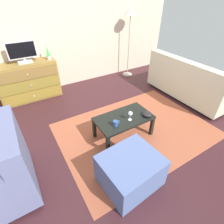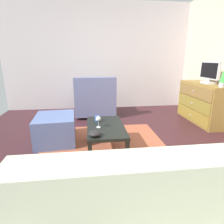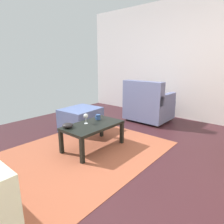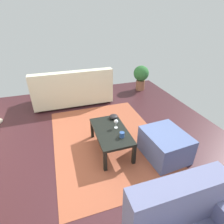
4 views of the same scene
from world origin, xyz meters
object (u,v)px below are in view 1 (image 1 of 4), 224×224
object	(u,v)px
standing_lamp	(130,18)
ottoman	(130,171)
coffee_table	(124,120)
tv	(22,52)
wine_glass	(130,114)
dresser	(29,81)
lava_lamp	(48,53)
mug	(116,123)
bowl_decorative	(147,114)
couch_large	(188,83)

from	to	relation	value
standing_lamp	ottoman	bearing A→B (deg)	-124.89
coffee_table	ottoman	xyz separation A→B (m)	(-0.42, -0.77, -0.12)
tv	wine_glass	xyz separation A→B (m)	(1.07, -2.26, -0.53)
dresser	lava_lamp	distance (m)	0.76
lava_lamp	mug	bearing A→B (deg)	-81.50
mug	ottoman	size ratio (longest dim) A/B	0.16
coffee_table	wine_glass	world-z (taller)	wine_glass
tv	mug	xyz separation A→B (m)	(0.81, -2.27, -0.60)
bowl_decorative	ottoman	xyz separation A→B (m)	(-0.76, -0.60, -0.20)
wine_glass	standing_lamp	bearing A→B (deg)	55.15
lava_lamp	couch_large	bearing A→B (deg)	-34.02
couch_large	ottoman	bearing A→B (deg)	-155.21
mug	ottoman	xyz separation A→B (m)	(-0.20, -0.66, -0.21)
coffee_table	bowl_decorative	xyz separation A→B (m)	(0.34, -0.16, 0.08)
wine_glass	dresser	bearing A→B (deg)	116.49
bowl_decorative	coffee_table	bearing A→B (deg)	154.77
wine_glass	mug	world-z (taller)	wine_glass
tv	bowl_decorative	size ratio (longest dim) A/B	3.65
wine_glass	coffee_table	bearing A→B (deg)	113.86
mug	coffee_table	bearing A→B (deg)	25.71
tv	bowl_decorative	bearing A→B (deg)	-59.49
wine_glass	ottoman	xyz separation A→B (m)	(-0.46, -0.66, -0.29)
couch_large	standing_lamp	xyz separation A→B (m)	(-0.45, 1.73, 1.14)
tv	coffee_table	xyz separation A→B (m)	(1.03, -2.16, -0.70)
mug	lava_lamp	bearing A→B (deg)	98.50
dresser	wine_glass	distance (m)	2.50
mug	standing_lamp	world-z (taller)	standing_lamp
wine_glass	mug	size ratio (longest dim) A/B	1.38
dresser	wine_glass	world-z (taller)	dresser
coffee_table	tv	bearing A→B (deg)	115.39
coffee_table	lava_lamp	bearing A→B (deg)	104.66
wine_glass	mug	xyz separation A→B (m)	(-0.26, -0.00, -0.07)
tv	wine_glass	size ratio (longest dim) A/B	3.56
dresser	ottoman	distance (m)	2.98
wine_glass	lava_lamp	bearing A→B (deg)	105.12
couch_large	bowl_decorative	bearing A→B (deg)	-162.72
ottoman	standing_lamp	size ratio (longest dim) A/B	0.40
lava_lamp	standing_lamp	world-z (taller)	standing_lamp
bowl_decorative	couch_large	world-z (taller)	couch_large
bowl_decorative	lava_lamp	bearing A→B (deg)	111.55
wine_glass	ottoman	size ratio (longest dim) A/B	0.22
coffee_table	standing_lamp	bearing A→B (deg)	53.05
lava_lamp	tv	bearing A→B (deg)	171.95
lava_lamp	coffee_table	world-z (taller)	lava_lamp
dresser	bowl_decorative	xyz separation A→B (m)	(1.41, -2.30, 0.02)
wine_glass	bowl_decorative	size ratio (longest dim) A/B	1.03
coffee_table	couch_large	distance (m)	2.05
standing_lamp	coffee_table	bearing A→B (deg)	-126.95
bowl_decorative	mug	bearing A→B (deg)	174.32
ottoman	tv	bearing A→B (deg)	101.70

